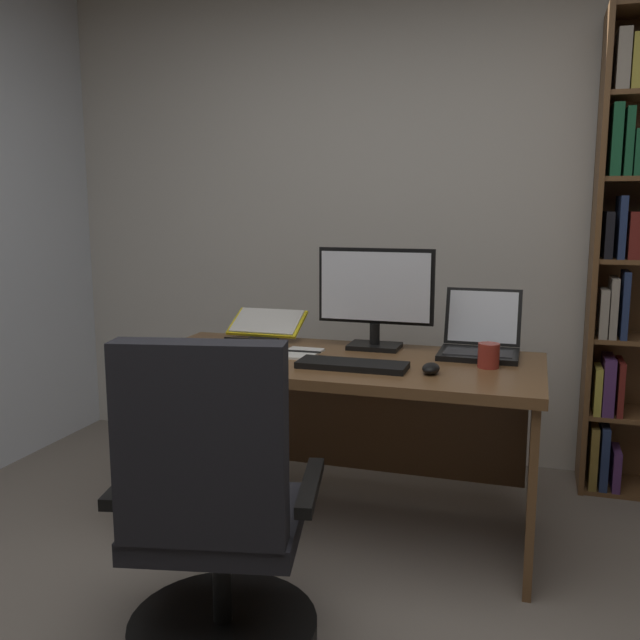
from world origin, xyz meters
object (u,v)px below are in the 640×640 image
notepad (300,353)px  office_chair (214,523)px  monitor (375,298)px  coffee_mug (489,356)px  keyboard (352,365)px  reading_stand_with_book (266,325)px  laptop (480,341)px  open_binder (204,357)px  computer_mouse (431,368)px  desk (343,401)px  pen (305,351)px

notepad → office_chair: bearing=-87.2°
monitor → coffee_mug: monitor is taller
office_chair → keyboard: 0.85m
monitor → reading_stand_with_book: size_ratio=1.48×
laptop → open_binder: bearing=-157.0°
open_binder → reading_stand_with_book: bearing=79.3°
computer_mouse → notepad: (-0.57, 0.17, -0.02)m
monitor → notepad: monitor is taller
monitor → reading_stand_with_book: monitor is taller
office_chair → desk: bearing=70.4°
pen → monitor: bearing=40.7°
office_chair → pen: office_chair is taller
monitor → pen: 0.39m
open_binder → coffee_mug: bearing=8.8°
laptop → keyboard: size_ratio=0.81×
monitor → reading_stand_with_book: 0.55m
monitor → laptop: 0.47m
office_chair → keyboard: office_chair is taller
pen → reading_stand_with_book: bearing=136.3°
desk → laptop: (0.54, 0.18, 0.26)m
keyboard → monitor: bearing=90.0°
notepad → desk: bearing=15.0°
monitor → notepad: bearing=-141.5°
laptop → office_chair: bearing=-120.1°
office_chair → computer_mouse: office_chair is taller
office_chair → pen: 0.98m
reading_stand_with_book → open_binder: 0.49m
computer_mouse → pen: bearing=162.9°
pen → office_chair: bearing=-88.4°
office_chair → pen: size_ratio=7.08×
monitor → desk: bearing=-119.4°
laptop → reading_stand_with_book: bearing=177.6°
reading_stand_with_book → coffee_mug: (1.02, -0.27, -0.02)m
reading_stand_with_book → laptop: bearing=-2.4°
reading_stand_with_book → coffee_mug: 1.06m
monitor → pen: (-0.25, -0.21, -0.21)m
computer_mouse → pen: (-0.55, 0.17, -0.01)m
coffee_mug → reading_stand_with_book: bearing=165.0°
office_chair → coffee_mug: office_chair is taller
open_binder → keyboard: bearing=2.6°
monitor → keyboard: (-0.00, -0.38, -0.21)m
monitor → open_binder: 0.77m
desk → pen: bearing=-163.2°
coffee_mug → monitor: bearing=155.9°
pen → computer_mouse: bearing=-17.1°
desk → office_chair: 0.99m
laptop → open_binder: size_ratio=0.76×
office_chair → open_binder: office_chair is taller
desk → reading_stand_with_book: size_ratio=4.76×
laptop → open_binder: laptop is taller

